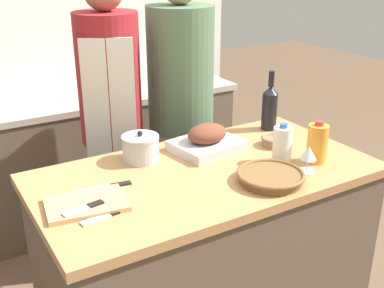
# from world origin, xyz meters

# --- Properties ---
(kitchen_island) EXTENTS (1.44, 0.76, 0.92)m
(kitchen_island) POSITION_xyz_m (0.00, 0.00, 0.46)
(kitchen_island) COLOR brown
(kitchen_island) RESTS_ON ground_plane
(back_counter) EXTENTS (2.01, 0.60, 0.88)m
(back_counter) POSITION_xyz_m (0.00, 1.46, 0.44)
(back_counter) COLOR brown
(back_counter) RESTS_ON ground_plane
(back_wall) EXTENTS (2.51, 0.10, 2.55)m
(back_wall) POSITION_xyz_m (0.00, 1.81, 1.27)
(back_wall) COLOR silver
(back_wall) RESTS_ON ground_plane
(roasting_pan) EXTENTS (0.33, 0.29, 0.13)m
(roasting_pan) POSITION_xyz_m (0.12, 0.19, 0.96)
(roasting_pan) COLOR #BCBCC1
(roasting_pan) RESTS_ON kitchen_island
(wicker_basket) EXTENTS (0.28, 0.28, 0.04)m
(wicker_basket) POSITION_xyz_m (0.16, -0.22, 0.94)
(wicker_basket) COLOR brown
(wicker_basket) RESTS_ON kitchen_island
(cutting_board) EXTENTS (0.31, 0.24, 0.02)m
(cutting_board) POSITION_xyz_m (-0.54, -0.03, 0.92)
(cutting_board) COLOR tan
(cutting_board) RESTS_ON kitchen_island
(stock_pot) EXTENTS (0.16, 0.16, 0.14)m
(stock_pot) POSITION_xyz_m (-0.19, 0.24, 0.97)
(stock_pot) COLOR #B7B7BC
(stock_pot) RESTS_ON kitchen_island
(mixing_bowl) EXTENTS (0.13, 0.13, 0.04)m
(mixing_bowl) POSITION_xyz_m (0.43, 0.07, 0.94)
(mixing_bowl) COLOR #846647
(mixing_bowl) RESTS_ON kitchen_island
(juice_jug) EXTENTS (0.09, 0.09, 0.19)m
(juice_jug) POSITION_xyz_m (0.46, -0.17, 1.00)
(juice_jug) COLOR orange
(juice_jug) RESTS_ON kitchen_island
(milk_jug) EXTENTS (0.08, 0.08, 0.18)m
(milk_jug) POSITION_xyz_m (0.33, -0.09, 1.00)
(milk_jug) COLOR white
(milk_jug) RESTS_ON kitchen_island
(wine_bottle_green) EXTENTS (0.08, 0.08, 0.31)m
(wine_bottle_green) POSITION_xyz_m (0.55, 0.26, 1.04)
(wine_bottle_green) COLOR black
(wine_bottle_green) RESTS_ON kitchen_island
(wine_glass_left) EXTENTS (0.07, 0.07, 0.12)m
(wine_glass_left) POSITION_xyz_m (0.36, -0.23, 1.00)
(wine_glass_left) COLOR silver
(wine_glass_left) RESTS_ON kitchen_island
(knife_chef) EXTENTS (0.22, 0.06, 0.01)m
(knife_chef) POSITION_xyz_m (-0.42, 0.07, 0.92)
(knife_chef) COLOR #B7B7BC
(knife_chef) RESTS_ON kitchen_island
(knife_paring) EXTENTS (0.16, 0.05, 0.01)m
(knife_paring) POSITION_xyz_m (-0.56, -0.08, 0.94)
(knife_paring) COLOR #B7B7BC
(knife_paring) RESTS_ON cutting_board
(knife_bread) EXTENTS (0.18, 0.05, 0.01)m
(knife_bread) POSITION_xyz_m (-0.50, -0.14, 0.92)
(knife_bread) COLOR #B7B7BC
(knife_bread) RESTS_ON kitchen_island
(condiment_bottle_tall) EXTENTS (0.05, 0.05, 0.21)m
(condiment_bottle_tall) POSITION_xyz_m (0.22, 1.62, 0.98)
(condiment_bottle_tall) COLOR #234C28
(condiment_bottle_tall) RESTS_ON back_counter
(person_cook_aproned) EXTENTS (0.35, 0.37, 1.69)m
(person_cook_aproned) POSITION_xyz_m (-0.12, 0.76, 0.94)
(person_cook_aproned) COLOR beige
(person_cook_aproned) RESTS_ON ground_plane
(person_cook_guest) EXTENTS (0.37, 0.37, 1.71)m
(person_cook_guest) POSITION_xyz_m (0.30, 0.73, 0.94)
(person_cook_guest) COLOR beige
(person_cook_guest) RESTS_ON ground_plane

